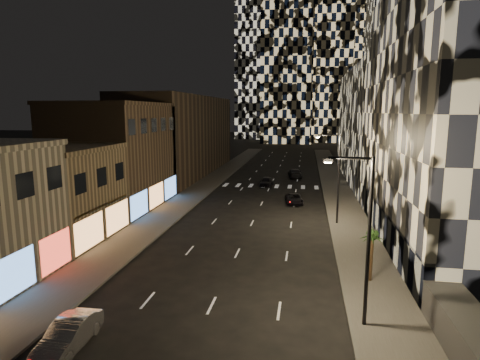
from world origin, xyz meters
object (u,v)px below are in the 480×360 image
(streetlight_far, at_px, (336,172))
(car_dark_midlane, at_px, (266,181))
(palm_tree, at_px, (372,239))
(car_silver_parked, at_px, (69,335))
(car_dark_oncoming, at_px, (295,173))
(car_dark_rightlane, at_px, (294,199))
(streetlight_near, at_px, (364,230))

(streetlight_far, distance_m, car_dark_midlane, 22.35)
(car_dark_midlane, bearing_deg, palm_tree, -70.09)
(car_silver_parked, height_order, palm_tree, palm_tree)
(car_dark_oncoming, bearing_deg, car_dark_rightlane, 85.35)
(streetlight_near, height_order, car_dark_midlane, streetlight_near)
(streetlight_near, distance_m, car_dark_midlane, 41.20)
(palm_tree, bearing_deg, streetlight_near, -103.49)
(streetlight_far, bearing_deg, streetlight_near, -90.00)
(streetlight_far, height_order, car_dark_midlane, streetlight_far)
(streetlight_far, height_order, car_dark_oncoming, streetlight_far)
(car_dark_midlane, xyz_separation_m, car_dark_oncoming, (4.10, 8.98, 0.04))
(streetlight_near, height_order, car_silver_parked, streetlight_near)
(car_dark_oncoming, bearing_deg, streetlight_near, 89.60)
(streetlight_far, xyz_separation_m, car_dark_midlane, (-8.95, 19.95, -4.64))
(streetlight_far, height_order, car_silver_parked, streetlight_far)
(car_silver_parked, relative_size, palm_tree, 1.24)
(car_silver_parked, height_order, car_dark_oncoming, car_dark_oncoming)
(car_dark_midlane, height_order, car_dark_rightlane, car_dark_midlane)
(car_dark_oncoming, xyz_separation_m, palm_tree, (6.27, -43.04, 2.26))
(car_dark_rightlane, bearing_deg, streetlight_near, -89.10)
(streetlight_far, xyz_separation_m, car_dark_oncoming, (-4.85, 28.93, -4.60))
(car_dark_midlane, bearing_deg, car_dark_oncoming, 68.47)
(car_silver_parked, height_order, car_dark_rightlane, car_silver_parked)
(car_dark_midlane, distance_m, car_dark_rightlane, 12.15)
(car_dark_midlane, distance_m, palm_tree, 35.67)
(car_dark_midlane, xyz_separation_m, car_dark_rightlane, (4.60, -11.25, -0.12))
(streetlight_near, relative_size, palm_tree, 2.59)
(streetlight_far, relative_size, car_dark_rightlane, 2.10)
(streetlight_far, distance_m, car_dark_oncoming, 29.69)
(car_silver_parked, bearing_deg, streetlight_near, 15.54)
(car_dark_midlane, height_order, car_dark_oncoming, car_dark_oncoming)
(car_silver_parked, relative_size, car_dark_midlane, 1.03)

